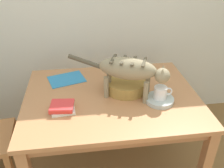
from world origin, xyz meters
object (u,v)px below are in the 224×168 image
object	(u,v)px
coffee_mug	(161,93)
book_stack	(62,107)
saucer_bowl	(159,100)
dining_table	(112,104)
cat	(130,70)
magazine	(67,79)
wicker_basket	(126,84)

from	to	relation	value
coffee_mug	book_stack	size ratio (longest dim) A/B	0.77
saucer_bowl	dining_table	bearing A→B (deg)	158.73
cat	coffee_mug	world-z (taller)	cat
saucer_bowl	magazine	bearing A→B (deg)	148.19
saucer_bowl	coffee_mug	bearing A→B (deg)	0.00
dining_table	cat	size ratio (longest dim) A/B	1.88
wicker_basket	magazine	bearing A→B (deg)	154.51
saucer_bowl	magazine	xyz separation A→B (m)	(-0.69, 0.43, -0.01)
cat	magazine	world-z (taller)	cat
coffee_mug	magazine	distance (m)	0.81
cat	coffee_mug	bearing A→B (deg)	90.32
magazine	dining_table	bearing A→B (deg)	-57.00
dining_table	wicker_basket	distance (m)	0.19
dining_table	saucer_bowl	xyz separation A→B (m)	(0.33, -0.13, 0.10)
dining_table	book_stack	size ratio (longest dim) A/B	7.40
saucer_bowl	coffee_mug	size ratio (longest dim) A/B	1.52
book_stack	wicker_basket	distance (m)	0.53
coffee_mug	wicker_basket	distance (m)	0.30
cat	magazine	size ratio (longest dim) A/B	2.43
saucer_bowl	book_stack	world-z (taller)	book_stack
cat	wicker_basket	world-z (taller)	cat
dining_table	coffee_mug	distance (m)	0.40
cat	saucer_bowl	world-z (taller)	cat
book_stack	coffee_mug	bearing A→B (deg)	1.51
magazine	wicker_basket	distance (m)	0.52
dining_table	magazine	world-z (taller)	magazine
dining_table	cat	bearing A→B (deg)	-19.21
cat	wicker_basket	bearing A→B (deg)	-154.92
coffee_mug	book_stack	bearing A→B (deg)	-178.49
cat	saucer_bowl	bearing A→B (deg)	90.00
saucer_bowl	wicker_basket	distance (m)	0.30
cat	magazine	distance (m)	0.63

